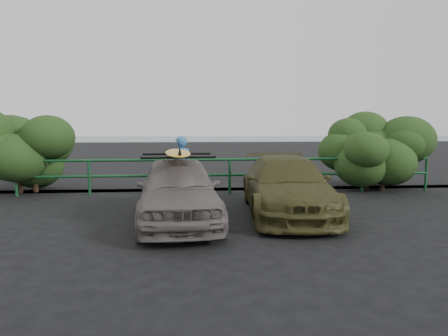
{
  "coord_description": "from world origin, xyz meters",
  "views": [
    {
      "loc": [
        -0.12,
        -6.47,
        2.01
      ],
      "look_at": [
        0.63,
        2.57,
        1.02
      ],
      "focal_mm": 32.0,
      "sensor_mm": 36.0,
      "label": 1
    }
  ],
  "objects_px": {
    "man": "(181,167)",
    "guardrail": "(195,176)",
    "olive_vehicle": "(286,186)",
    "sedan": "(178,190)",
    "surfboard": "(178,153)"
  },
  "relations": [
    {
      "from": "man",
      "to": "guardrail",
      "type": "bearing_deg",
      "value": -133.17
    },
    {
      "from": "olive_vehicle",
      "to": "man",
      "type": "bearing_deg",
      "value": 143.93
    },
    {
      "from": "guardrail",
      "to": "sedan",
      "type": "height_order",
      "value": "sedan"
    },
    {
      "from": "guardrail",
      "to": "man",
      "type": "xyz_separation_m",
      "value": [
        -0.4,
        -0.69,
        0.34
      ]
    },
    {
      "from": "guardrail",
      "to": "surfboard",
      "type": "height_order",
      "value": "surfboard"
    },
    {
      "from": "man",
      "to": "surfboard",
      "type": "bearing_deg",
      "value": 76.73
    },
    {
      "from": "sedan",
      "to": "man",
      "type": "bearing_deg",
      "value": 86.15
    },
    {
      "from": "sedan",
      "to": "man",
      "type": "relative_size",
      "value": 2.33
    },
    {
      "from": "olive_vehicle",
      "to": "guardrail",
      "type": "bearing_deg",
      "value": 130.56
    },
    {
      "from": "guardrail",
      "to": "olive_vehicle",
      "type": "bearing_deg",
      "value": -53.4
    },
    {
      "from": "olive_vehicle",
      "to": "surfboard",
      "type": "distance_m",
      "value": 2.62
    },
    {
      "from": "guardrail",
      "to": "surfboard",
      "type": "relative_size",
      "value": 5.86
    },
    {
      "from": "guardrail",
      "to": "olive_vehicle",
      "type": "distance_m",
      "value": 3.4
    },
    {
      "from": "guardrail",
      "to": "surfboard",
      "type": "bearing_deg",
      "value": -96.55
    },
    {
      "from": "sedan",
      "to": "surfboard",
      "type": "distance_m",
      "value": 0.76
    }
  ]
}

